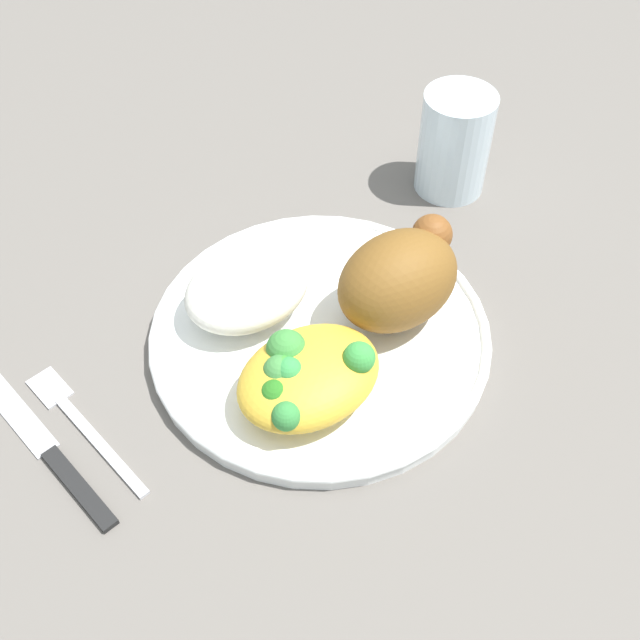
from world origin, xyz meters
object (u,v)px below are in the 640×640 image
at_px(roasted_chicken, 400,278).
at_px(rice_pile, 247,288).
at_px(knife, 49,452).
at_px(fork, 81,423).
at_px(water_glass, 454,143).
at_px(plate, 320,334).
at_px(mac_cheese_with_broccoli, 306,375).

bearing_deg(roasted_chicken, rice_pile, 140.70).
bearing_deg(knife, fork, 17.72).
height_order(roasted_chicken, water_glass, water_glass).
xyz_separation_m(rice_pile, knife, (-0.18, -0.02, -0.03)).
distance_m(roasted_chicken, knife, 0.29).
bearing_deg(roasted_chicken, fork, 165.49).
relative_size(rice_pile, fork, 0.72).
xyz_separation_m(plate, mac_cheese_with_broccoli, (-0.05, -0.04, 0.03)).
distance_m(plate, knife, 0.22).
xyz_separation_m(plate, fork, (-0.19, 0.04, -0.01)).
bearing_deg(roasted_chicken, plate, 159.73).
relative_size(fork, water_glass, 1.45).
height_order(knife, water_glass, water_glass).
xyz_separation_m(roasted_chicken, water_glass, (0.15, 0.10, -0.00)).
height_order(plate, water_glass, water_glass).
bearing_deg(knife, plate, -8.57).
bearing_deg(water_glass, rice_pile, -173.51).
xyz_separation_m(knife, water_glass, (0.43, 0.05, 0.05)).
distance_m(mac_cheese_with_broccoli, fork, 0.17).
xyz_separation_m(roasted_chicken, mac_cheese_with_broccoli, (-0.10, -0.02, -0.02)).
relative_size(rice_pile, mac_cheese_with_broccoli, 0.93).
xyz_separation_m(plate, knife, (-0.22, 0.03, -0.01)).
bearing_deg(knife, mac_cheese_with_broccoli, -23.87).
height_order(roasted_chicken, mac_cheese_with_broccoli, roasted_chicken).
relative_size(plate, knife, 1.41).
xyz_separation_m(mac_cheese_with_broccoli, knife, (-0.17, 0.08, -0.03)).
height_order(roasted_chicken, rice_pile, roasted_chicken).
bearing_deg(mac_cheese_with_broccoli, roasted_chicken, 11.39).
bearing_deg(water_glass, plate, -159.36).
height_order(plate, roasted_chicken, roasted_chicken).
height_order(roasted_chicken, knife, roasted_chicken).
xyz_separation_m(mac_cheese_with_broccoli, water_glass, (0.26, 0.12, 0.01)).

